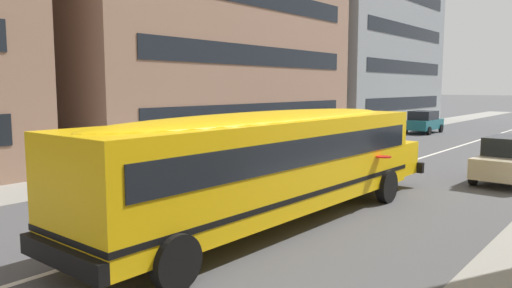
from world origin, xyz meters
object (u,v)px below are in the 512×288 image
object	(u,v)px
school_bus	(275,157)
parked_car_black_by_hydrant	(370,130)
parked_car_beige_by_entrance	(512,159)
parked_car_teal_end_of_row	(424,122)
parked_car_red_far_corner	(318,138)

from	to	relation	value
school_bus	parked_car_black_by_hydrant	bearing A→B (deg)	19.36
parked_car_beige_by_entrance	parked_car_teal_end_of_row	bearing A→B (deg)	-147.69
school_bus	parked_car_red_far_corner	world-z (taller)	school_bus
parked_car_black_by_hydrant	parked_car_teal_end_of_row	size ratio (longest dim) A/B	1.01
school_bus	parked_car_black_by_hydrant	distance (m)	18.11
parked_car_red_far_corner	parked_car_teal_end_of_row	xyz separation A→B (m)	(14.66, -0.03, 0.00)
parked_car_black_by_hydrant	parked_car_beige_by_entrance	bearing A→B (deg)	-132.51
parked_car_black_by_hydrant	parked_car_beige_by_entrance	distance (m)	12.05
parked_car_black_by_hydrant	parked_car_beige_by_entrance	size ratio (longest dim) A/B	0.99
parked_car_beige_by_entrance	parked_car_teal_end_of_row	size ratio (longest dim) A/B	1.02
parked_car_black_by_hydrant	parked_car_beige_by_entrance	xyz separation A→B (m)	(-7.76, -9.22, 0.00)
parked_car_beige_by_entrance	parked_car_red_far_corner	distance (m)	9.47
parked_car_red_far_corner	parked_car_teal_end_of_row	world-z (taller)	same
parked_car_black_by_hydrant	parked_car_red_far_corner	bearing A→B (deg)	177.28
parked_car_red_far_corner	parked_car_black_by_hydrant	bearing A→B (deg)	2.83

